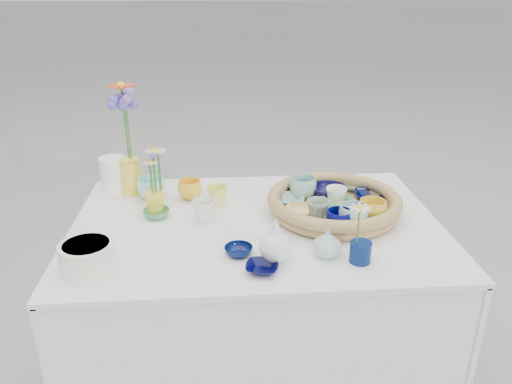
{
  "coord_description": "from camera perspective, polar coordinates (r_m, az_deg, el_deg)",
  "views": [
    {
      "loc": [
        -0.12,
        -1.54,
        1.54
      ],
      "look_at": [
        0.0,
        0.02,
        0.87
      ],
      "focal_mm": 35.0,
      "sensor_mm": 36.0,
      "label": 1
    }
  ],
  "objects": [
    {
      "name": "wicker_tray",
      "position": [
        1.79,
        8.88,
        -1.31
      ],
      "size": [
        0.47,
        0.47,
        0.08
      ],
      "primitive_type": null,
      "color": "brown",
      "rests_on": "display_table"
    },
    {
      "name": "tray_ceramic_0",
      "position": [
        1.89,
        8.33,
        0.01
      ],
      "size": [
        0.17,
        0.17,
        0.04
      ],
      "primitive_type": "imported",
      "rotation": [
        0.0,
        0.0,
        0.38
      ],
      "color": "#100B3C",
      "rests_on": "wicker_tray"
    },
    {
      "name": "tray_ceramic_1",
      "position": [
        1.9,
        12.73,
        -0.39
      ],
      "size": [
        0.12,
        0.12,
        0.03
      ],
      "primitive_type": "imported",
      "rotation": [
        0.0,
        0.0,
        -0.17
      ],
      "color": "#01072F",
      "rests_on": "wicker_tray"
    },
    {
      "name": "tray_ceramic_2",
      "position": [
        1.73,
        13.13,
        -2.07
      ],
      "size": [
        0.12,
        0.12,
        0.07
      ],
      "primitive_type": "imported",
      "rotation": [
        0.0,
        0.0,
        -0.26
      ],
      "color": "yellow",
      "rests_on": "wicker_tray"
    },
    {
      "name": "tray_ceramic_3",
      "position": [
        1.8,
        9.37,
        -1.46
      ],
      "size": [
        0.17,
        0.17,
        0.03
      ],
      "primitive_type": "imported",
      "rotation": [
        0.0,
        0.0,
        0.38
      ],
      "color": "#5B9C77",
      "rests_on": "wicker_tray"
    },
    {
      "name": "tray_ceramic_4",
      "position": [
        1.7,
        7.06,
        -2.09
      ],
      "size": [
        0.1,
        0.1,
        0.07
      ],
      "primitive_type": "imported",
      "rotation": [
        0.0,
        0.0,
        0.29
      ],
      "color": "#88A28F",
      "rests_on": "wicker_tray"
    },
    {
      "name": "tray_ceramic_5",
      "position": [
        1.82,
        3.78,
        -0.91
      ],
      "size": [
        0.12,
        0.12,
        0.03
      ],
      "primitive_type": "imported",
      "rotation": [
        0.0,
        0.0,
        0.08
      ],
      "color": "#98CAC7",
      "rests_on": "wicker_tray"
    },
    {
      "name": "tray_ceramic_6",
      "position": [
        1.87,
        5.39,
        0.51
      ],
      "size": [
        0.1,
        0.1,
        0.08
      ],
      "primitive_type": "imported",
      "rotation": [
        0.0,
        0.0,
        -0.01
      ],
      "color": "#92C2B9",
      "rests_on": "wicker_tray"
    },
    {
      "name": "tray_ceramic_7",
      "position": [
        1.81,
        9.15,
        -0.54
      ],
      "size": [
        0.1,
        0.1,
        0.07
      ],
      "primitive_type": "imported",
      "rotation": [
        0.0,
        0.0,
        0.36
      ],
      "color": "white",
      "rests_on": "wicker_tray"
    },
    {
      "name": "tray_ceramic_8",
      "position": [
        1.98,
        11.33,
        0.58
      ],
      "size": [
        0.12,
        0.12,
        0.02
      ],
      "primitive_type": "imported",
      "rotation": [
        0.0,
        0.0,
        -0.27
      ],
      "color": "#93C0CE",
      "rests_on": "wicker_tray"
    },
    {
      "name": "tray_ceramic_9",
      "position": [
        1.65,
        9.47,
        -3.17
      ],
      "size": [
        0.1,
        0.1,
        0.07
      ],
      "primitive_type": "imported",
      "rotation": [
        0.0,
        0.0,
        0.22
      ],
      "color": "#04055C",
      "rests_on": "wicker_tray"
    },
    {
      "name": "tray_ceramic_10",
      "position": [
        1.73,
        5.07,
        -2.23
      ],
      "size": [
        0.13,
        0.13,
        0.03
      ],
      "primitive_type": "imported",
      "rotation": [
        0.0,
        0.0,
        0.43
      ],
      "color": "#F2D37C",
      "rests_on": "wicker_tray"
    },
    {
      "name": "tray_ceramic_11",
      "position": [
        1.67,
        11.05,
        -2.75
      ],
      "size": [
        0.11,
        0.11,
        0.08
      ],
      "primitive_type": "imported",
      "rotation": [
        0.0,
        0.0,
        -0.11
      ],
      "color": "#9CD0CA",
      "rests_on": "wicker_tray"
    },
    {
      "name": "tray_ceramic_12",
      "position": [
        1.94,
        5.69,
        1.05
      ],
      "size": [
        0.08,
        0.08,
        0.06
      ],
      "primitive_type": "imported",
      "rotation": [
        0.0,
        0.0,
        -0.37
      ],
      "color": "#5D9D6C",
      "rests_on": "wicker_tray"
    },
    {
      "name": "loose_ceramic_0",
      "position": [
        1.91,
        -7.57,
        0.3
      ],
      "size": [
        0.12,
        0.12,
        0.07
      ],
      "primitive_type": "imported",
      "rotation": [
        0.0,
        0.0,
        0.33
      ],
      "color": "yellow",
      "rests_on": "display_table"
    },
    {
      "name": "loose_ceramic_1",
      "position": [
        1.85,
        -4.42,
        -0.39
      ],
      "size": [
        0.1,
        0.1,
        0.07
      ],
      "primitive_type": "imported",
      "rotation": [
        0.0,
        0.0,
        -0.33
      ],
      "color": "#E9EA60",
      "rests_on": "display_table"
    },
    {
      "name": "loose_ceramic_2",
      "position": [
        1.79,
        -11.31,
        -2.4
      ],
      "size": [
        0.1,
        0.1,
        0.03
      ],
      "primitive_type": "imported",
      "rotation": [
        0.0,
        0.0,
        0.15
      ],
      "color": "#3F8952",
      "rests_on": "display_table"
    },
    {
      "name": "loose_ceramic_3",
      "position": [
        1.73,
        -5.97,
        -2.08
      ],
      "size": [
        0.1,
        0.1,
        0.07
      ],
      "primitive_type": "imported",
      "rotation": [
        0.0,
        0.0,
        0.22
      ],
      "color": "white",
      "rests_on": "display_table"
    },
    {
      "name": "loose_ceramic_4",
      "position": [
        1.53,
        -2.01,
        -6.72
      ],
      "size": [
        0.11,
        0.11,
        0.03
      ],
      "primitive_type": "imported",
      "rotation": [
        0.0,
        0.0,
        0.26
      ],
      "color": "#05113E",
      "rests_on": "display_table"
    },
    {
      "name": "loose_ceramic_5",
      "position": [
        1.93,
        -11.86,
        0.38
      ],
      "size": [
        0.12,
        0.12,
        0.08
      ],
      "primitive_type": "imported",
      "rotation": [
        0.0,
        0.0,
        -0.23
      ],
      "color": "#A0EEE6",
      "rests_on": "display_table"
    },
    {
      "name": "loose_ceramic_6",
      "position": [
        1.44,
        0.7,
        -8.67
      ],
      "size": [
        0.11,
        0.11,
        0.02
      ],
      "primitive_type": "imported",
      "rotation": [
        0.0,
        0.0,
        -0.23
      ],
      "color": "black",
      "rests_on": "display_table"
    },
    {
      "name": "fluted_bowl",
      "position": [
        1.52,
        -18.69,
        -6.98
      ],
      "size": [
        0.17,
        0.17,
        0.08
      ],
      "primitive_type": null,
      "rotation": [
        0.0,
        0.0,
        -0.06
      ],
      "color": "white",
      "rests_on": "display_table"
    },
    {
      "name": "bud_vase_paleblue",
      "position": [
        1.46,
        2.24,
        -5.41
      ],
      "size": [
        0.11,
        0.11,
        0.15
      ],
      "primitive_type": null,
      "rotation": [
        0.0,
        0.0,
        0.17
      ],
      "color": "white",
      "rests_on": "display_table"
    },
    {
      "name": "bud_vase_seafoam",
      "position": [
        1.52,
        8.11,
        -5.74
      ],
      "size": [
        0.1,
        0.1,
        0.09
      ],
      "primitive_type": "imported",
      "rotation": [
        0.0,
        0.0,
        -0.12
      ],
      "color": "#A5C3B7",
      "rests_on": "display_table"
    },
    {
      "name": "bud_vase_cobalt",
      "position": [
        1.51,
        11.85,
        -6.73
      ],
      "size": [
        0.08,
        0.08,
        0.06
      ],
      "primitive_type": "cylinder",
      "rotation": [
        0.0,
        0.0,
        0.35
      ],
      "color": "#04184E",
      "rests_on": "display_table"
    },
    {
      "name": "single_daisy",
      "position": [
        1.47,
        11.61,
        -3.79
      ],
      "size": [
        0.08,
        0.08,
        0.13
      ],
      "primitive_type": null,
      "rotation": [
        0.0,
        0.0,
        0.04
      ],
      "color": "white",
      "rests_on": "bud_vase_cobalt"
    },
    {
      "name": "tall_vase_yellow",
      "position": [
        1.99,
        -14.05,
        1.75
      ],
      "size": [
        0.1,
        0.1,
        0.14
      ],
      "primitive_type": "cylinder",
      "rotation": [
        0.0,
        0.0,
        -0.31
      ],
      "color": "yellow",
      "rests_on": "display_table"
    },
    {
      "name": "gerbera",
      "position": [
        1.93,
        -14.73,
        7.64
      ],
      "size": [
        0.14,
        0.14,
        0.3
      ],
      "primitive_type": null,
      "rotation": [
        0.0,
        0.0,
        -0.25
      ],
      "color": "#EE4820",
      "rests_on": "tall_vase_yellow"
    },
    {
      "name": "hydrangea",
      "position": [
        1.93,
        -14.39,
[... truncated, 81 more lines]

